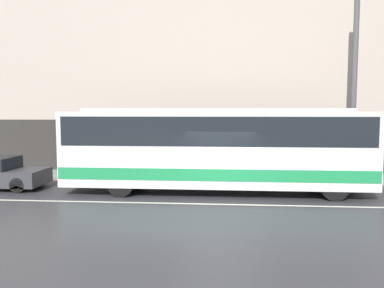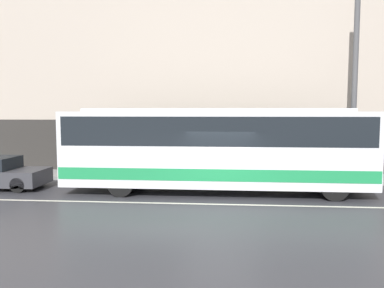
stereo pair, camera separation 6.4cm
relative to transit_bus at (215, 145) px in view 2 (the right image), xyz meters
The scene contains 7 objects.
ground_plane 2.77m from the transit_bus, 84.10° to the right, with size 60.00×60.00×0.00m, color #333338.
sidewalk 3.63m from the transit_bus, 86.18° to the left, with size 60.00×2.32×0.14m.
building_facade 5.79m from the transit_bus, 87.30° to the left, with size 60.00×0.35×11.62m.
lane_stripe 2.77m from the transit_bus, 84.10° to the right, with size 54.00×0.14×0.01m.
transit_bus is the anchor object (origin of this frame).
utility_pole_near 7.07m from the transit_bus, 22.65° to the left, with size 0.24×0.24×8.23m.
pedestrian_waiting 4.90m from the transit_bus, 147.05° to the left, with size 0.36×0.36×1.64m.
Camera 2 is at (0.11, -12.83, 3.23)m, focal length 35.00 mm.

